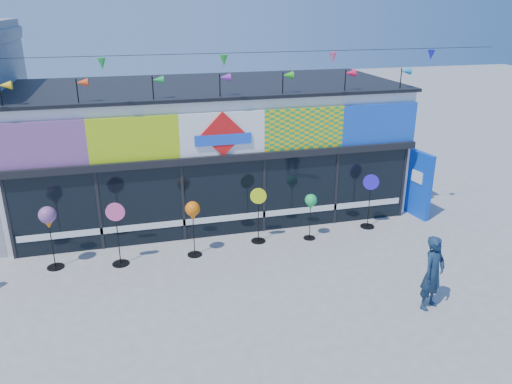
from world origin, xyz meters
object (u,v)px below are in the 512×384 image
object	(u,v)px
spinner_2	(193,213)
spinner_4	(311,203)
blue_sign	(419,184)
spinner_3	(258,214)
spinner_5	(370,200)
spinner_1	(117,233)
spinner_0	(48,219)
adult_man	(433,273)

from	to	relation	value
spinner_2	spinner_4	bearing A→B (deg)	3.17
blue_sign	spinner_2	xyz separation A→B (m)	(-7.37, -0.93, 0.19)
spinner_3	spinner_2	bearing A→B (deg)	-168.90
spinner_5	blue_sign	bearing A→B (deg)	12.79
spinner_2	spinner_1	bearing A→B (deg)	-179.49
spinner_1	spinner_3	distance (m)	3.91
spinner_2	spinner_5	world-z (taller)	spinner_5
blue_sign	spinner_1	xyz separation A→B (m)	(-9.34, -0.95, -0.15)
spinner_0	spinner_4	xyz separation A→B (m)	(7.05, -0.04, -0.26)
blue_sign	spinner_3	distance (m)	5.49
spinner_1	spinner_4	world-z (taller)	spinner_1
spinner_1	spinner_5	xyz separation A→B (m)	(7.42, 0.52, -0.02)
spinner_0	spinner_1	world-z (taller)	spinner_1
spinner_0	spinner_4	bearing A→B (deg)	-0.30
blue_sign	spinner_0	bearing A→B (deg)	175.03
blue_sign	spinner_4	size ratio (longest dim) A/B	1.54
spinner_0	spinner_5	bearing A→B (deg)	1.72
blue_sign	spinner_5	xyz separation A→B (m)	(-1.92, -0.44, -0.17)
spinner_0	spinner_2	bearing A→B (deg)	-3.56
spinner_1	spinner_0	bearing A→B (deg)	171.63
blue_sign	spinner_1	world-z (taller)	blue_sign
adult_man	spinner_4	bearing A→B (deg)	84.65
blue_sign	spinner_5	bearing A→B (deg)	-175.87
spinner_0	spinner_3	world-z (taller)	spinner_0
blue_sign	spinner_5	world-z (taller)	blue_sign
spinner_0	spinner_1	xyz separation A→B (m)	(1.66, -0.24, -0.45)
spinner_2	spinner_3	size ratio (longest dim) A/B	0.96
spinner_1	adult_man	bearing A→B (deg)	-29.39
spinner_1	spinner_4	distance (m)	5.40
spinner_3	adult_man	size ratio (longest dim) A/B	0.94
blue_sign	spinner_3	bearing A→B (deg)	177.20
spinner_4	spinner_5	world-z (taller)	spinner_5
spinner_4	spinner_5	bearing A→B (deg)	8.66
blue_sign	spinner_4	bearing A→B (deg)	-177.97
adult_man	spinner_0	bearing A→B (deg)	129.88
spinner_3	spinner_5	xyz separation A→B (m)	(3.53, 0.12, 0.03)
spinner_0	spinner_2	xyz separation A→B (m)	(3.63, -0.23, -0.11)
spinner_2	spinner_0	bearing A→B (deg)	176.44
spinner_3	spinner_4	distance (m)	1.54
spinner_5	spinner_0	bearing A→B (deg)	-178.28
blue_sign	spinner_3	world-z (taller)	blue_sign
spinner_5	adult_man	world-z (taller)	adult_man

